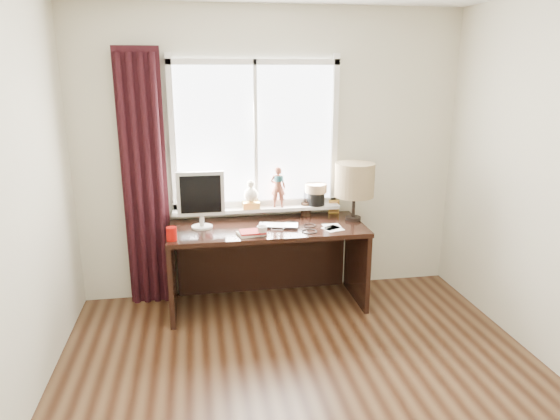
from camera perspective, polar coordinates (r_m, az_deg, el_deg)
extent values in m
cube|color=beige|center=(4.57, -0.96, 6.17)|extent=(3.50, 0.00, 2.60)
imported|color=silver|center=(4.30, -0.15, -1.82)|extent=(0.38, 0.29, 0.03)
imported|color=white|center=(4.08, -2.05, -2.36)|extent=(0.11, 0.11, 0.09)
cylinder|color=#A00904|center=(4.05, -12.28, -2.68)|extent=(0.08, 0.08, 0.11)
cube|color=white|center=(4.51, -2.85, 8.59)|extent=(1.40, 0.02, 1.30)
cube|color=silver|center=(4.61, -2.71, 0.81)|extent=(1.50, 0.05, 0.05)
cube|color=silver|center=(4.45, -2.92, 16.56)|extent=(1.50, 0.05, 0.05)
cube|color=silver|center=(4.46, -12.19, 8.17)|extent=(0.05, 0.05, 1.40)
cube|color=silver|center=(4.63, 6.24, 8.70)|extent=(0.05, 0.05, 1.40)
cube|color=silver|center=(4.49, -2.81, 8.55)|extent=(0.03, 0.05, 1.30)
cube|color=silver|center=(4.57, -2.62, 0.17)|extent=(1.52, 0.18, 0.03)
cylinder|color=#4B0F15|center=(4.50, -8.72, 1.59)|extent=(0.14, 0.14, 0.25)
cube|color=gold|center=(4.52, -3.32, 0.58)|extent=(0.15, 0.12, 0.06)
sphere|color=beige|center=(4.50, -3.34, 1.75)|extent=(0.13, 0.13, 0.13)
sphere|color=beige|center=(4.47, -3.36, 2.99)|extent=(0.07, 0.07, 0.07)
imported|color=brown|center=(4.52, -0.15, 2.65)|extent=(0.15, 0.12, 0.38)
cylinder|color=#1E4C51|center=(4.49, -0.13, 3.65)|extent=(0.10, 0.10, 0.05)
cylinder|color=black|center=(4.63, 4.13, 1.31)|extent=(0.16, 0.16, 0.12)
cylinder|color=#8C6B4C|center=(4.60, 4.15, 2.51)|extent=(0.20, 0.20, 0.08)
cube|color=black|center=(4.50, -15.18, 3.19)|extent=(0.38, 0.05, 2.25)
cylinder|color=black|center=(4.49, -16.98, 2.69)|extent=(0.06, 0.06, 2.20)
cylinder|color=black|center=(4.48, -15.84, 2.75)|extent=(0.06, 0.06, 2.20)
cylinder|color=black|center=(4.47, -14.69, 2.81)|extent=(0.06, 0.06, 2.20)
cylinder|color=black|center=(4.46, -13.54, 2.87)|extent=(0.06, 0.06, 2.20)
cube|color=black|center=(4.34, -1.49, -2.12)|extent=(1.70, 0.70, 0.04)
cube|color=black|center=(4.44, -12.21, -7.24)|extent=(0.04, 0.64, 0.71)
cube|color=black|center=(4.65, 8.78, -5.97)|extent=(0.04, 0.64, 0.71)
cube|color=black|center=(4.78, -2.03, -5.18)|extent=(1.60, 0.03, 0.71)
cylinder|color=beige|center=(4.34, -8.89, -1.91)|extent=(0.18, 0.18, 0.01)
cylinder|color=beige|center=(4.33, -8.92, -1.18)|extent=(0.04, 0.04, 0.10)
cube|color=beige|center=(4.26, -9.06, 1.84)|extent=(0.40, 0.04, 0.38)
cube|color=black|center=(4.24, -9.05, 1.76)|extent=(0.34, 0.01, 0.32)
cube|color=beige|center=(4.12, -3.30, -2.68)|extent=(0.25, 0.20, 0.02)
cube|color=maroon|center=(4.11, -3.14, -2.51)|extent=(0.22, 0.16, 0.01)
cylinder|color=black|center=(4.65, 2.99, 0.12)|extent=(0.09, 0.09, 0.12)
cylinder|color=black|center=(4.64, 2.79, 0.73)|extent=(0.01, 0.01, 0.22)
cylinder|color=black|center=(4.63, 3.16, 0.51)|extent=(0.01, 0.01, 0.19)
cylinder|color=black|center=(4.64, 2.96, 0.94)|extent=(0.01, 0.01, 0.25)
cylinder|color=black|center=(4.66, 3.17, 0.46)|extent=(0.01, 0.01, 0.17)
cube|color=gold|center=(4.73, 6.17, 0.40)|extent=(0.10, 0.03, 0.13)
cube|color=#996633|center=(4.72, 6.21, 0.36)|extent=(0.08, 0.01, 0.10)
cylinder|color=black|center=(4.56, 8.35, -0.93)|extent=(0.14, 0.14, 0.03)
cylinder|color=black|center=(4.53, 8.41, 0.58)|extent=(0.03, 0.03, 0.22)
cylinder|color=tan|center=(4.47, 8.53, 3.43)|extent=(0.35, 0.35, 0.30)
cube|color=white|center=(4.27, 6.22, -2.22)|extent=(0.18, 0.15, 0.00)
cube|color=white|center=(4.37, 5.90, -1.79)|extent=(0.15, 0.12, 0.00)
cube|color=white|center=(4.31, 5.90, -2.04)|extent=(0.18, 0.17, 0.00)
torus|color=black|center=(4.19, 3.38, -2.47)|extent=(0.16, 0.16, 0.01)
torus|color=black|center=(4.34, 3.43, -1.79)|extent=(0.15, 0.15, 0.01)
torus|color=black|center=(4.41, 1.28, -1.50)|extent=(0.14, 0.14, 0.01)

